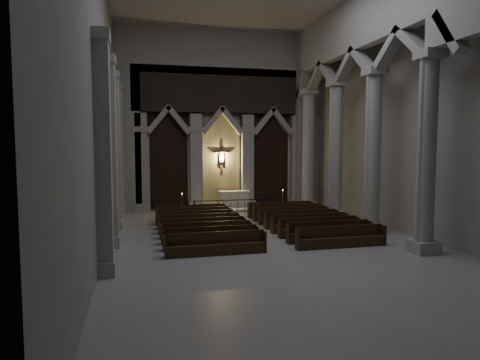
% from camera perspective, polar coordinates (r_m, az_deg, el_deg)
% --- Properties ---
extents(room, '(24.00, 24.10, 12.00)m').
position_cam_1_polar(room, '(18.44, 4.74, 14.86)').
color(room, '#9F9D97').
rests_on(room, ground).
extents(sanctuary_wall, '(14.00, 0.77, 12.00)m').
position_cam_1_polar(sanctuary_wall, '(29.42, -2.44, 9.15)').
color(sanctuary_wall, '#AAA89F').
rests_on(sanctuary_wall, ground).
extents(right_arcade, '(1.00, 24.00, 12.00)m').
position_cam_1_polar(right_arcade, '(21.95, 17.76, 13.62)').
color(right_arcade, '#AAA89F').
rests_on(right_arcade, ground).
extents(left_pilasters, '(0.60, 13.00, 8.03)m').
position_cam_1_polar(left_pilasters, '(20.78, -16.55, 3.32)').
color(left_pilasters, '#AAA89F').
rests_on(left_pilasters, ground).
extents(sanctuary_step, '(8.50, 2.60, 0.15)m').
position_cam_1_polar(sanctuary_step, '(28.74, -2.03, -3.82)').
color(sanctuary_step, '#AAA89F').
rests_on(sanctuary_step, ground).
extents(altar, '(2.07, 0.83, 1.05)m').
position_cam_1_polar(altar, '(29.25, -0.82, -2.47)').
color(altar, beige).
rests_on(altar, sanctuary_step).
extents(altar_rail, '(4.71, 0.09, 0.92)m').
position_cam_1_polar(altar_rail, '(26.88, -1.25, -3.25)').
color(altar_rail, black).
rests_on(altar_rail, ground).
extents(candle_stand_left, '(0.21, 0.21, 1.26)m').
position_cam_1_polar(candle_stand_left, '(27.49, -7.73, -3.69)').
color(candle_stand_left, '#9F6731').
rests_on(candle_stand_left, ground).
extents(candle_stand_right, '(0.24, 0.24, 1.44)m').
position_cam_1_polar(candle_stand_right, '(27.95, 5.70, -3.43)').
color(candle_stand_right, '#9F6731').
rests_on(candle_stand_right, ground).
extents(pews, '(9.45, 8.33, 0.90)m').
position_cam_1_polar(pews, '(21.50, 2.01, -6.15)').
color(pews, black).
rests_on(pews, ground).
extents(worshipper, '(0.48, 0.33, 1.27)m').
position_cam_1_polar(worshipper, '(25.11, 2.56, -3.78)').
color(worshipper, black).
rests_on(worshipper, ground).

